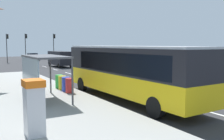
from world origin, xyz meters
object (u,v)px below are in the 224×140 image
recycling_bin_yellow (62,83)px  recycling_bin_green (59,81)px  bus (127,69)px  ticket_machine (34,107)px  recycling_bin_blue (66,84)px  bus_shelter (40,66)px  white_van (60,58)px  recycling_bin_red (70,86)px  traffic_light_near_side (54,43)px  sedan_near (33,57)px  traffic_light_median (26,43)px  traffic_light_far_side (7,43)px

recycling_bin_yellow → recycling_bin_green: size_ratio=1.00×
bus → ticket_machine: (-6.28, -3.61, -0.67)m
recycling_bin_blue → bus_shelter: 3.30m
white_van → recycling_bin_red: size_ratio=5.54×
traffic_light_near_side → bus_shelter: bearing=-108.8°
sedan_near → traffic_light_median: bearing=-122.6°
ticket_machine → bus_shelter: 5.62m
recycling_bin_green → traffic_light_near_side: traffic_light_near_side is taller
ticket_machine → recycling_bin_red: 7.62m
ticket_machine → bus_shelter: (1.58, 5.31, 0.93)m
white_van → recycling_bin_yellow: 20.22m
recycling_bin_green → bus_shelter: 4.29m
recycling_bin_red → traffic_light_far_side: (1.10, 34.47, 2.84)m
bus → recycling_bin_red: (-2.49, 2.98, -1.19)m
bus → recycling_bin_yellow: (-2.49, 4.38, -1.19)m
sedan_near → bus_shelter: size_ratio=1.12×
white_van → recycling_bin_red: (-6.40, -20.56, -0.69)m
ticket_machine → bus_shelter: bearing=73.4°
recycling_bin_yellow → traffic_light_median: size_ratio=0.18×
recycling_bin_yellow → traffic_light_median: 34.30m
recycling_bin_blue → bus_shelter: (-2.21, -1.98, 1.44)m
recycling_bin_yellow → traffic_light_far_side: traffic_light_far_side is taller
sedan_near → bus_shelter: 40.49m
white_van → recycling_bin_blue: 20.88m
recycling_bin_red → recycling_bin_green: same height
ticket_machine → white_van: bearing=69.4°
recycling_bin_red → traffic_light_median: bearing=82.6°
bus → ticket_machine: bus is taller
sedan_near → ticket_machine: bearing=-102.9°
recycling_bin_green → traffic_light_far_side: size_ratio=0.18×
recycling_bin_yellow → traffic_light_median: traffic_light_median is taller
recycling_bin_blue → sedan_near: bearing=80.2°
sedan_near → traffic_light_near_side: bearing=-55.1°
ticket_machine → recycling_bin_yellow: bearing=64.6°
traffic_light_near_side → bus_shelter: traffic_light_near_side is taller
ticket_machine → sedan_near: bearing=77.1°
bus → traffic_light_far_side: traffic_light_far_side is taller
ticket_machine → traffic_light_far_side: 41.41m
recycling_bin_red → traffic_light_near_side: (9.69, 33.67, 2.93)m
bus → traffic_light_near_side: traffic_light_near_side is taller
ticket_machine → traffic_light_far_side: size_ratio=0.37×
traffic_light_median → bus_shelter: traffic_light_median is taller
ticket_machine → traffic_light_far_side: bearing=83.2°
recycling_bin_blue → recycling_bin_yellow: (0.00, 0.70, 0.00)m
ticket_machine → recycling_bin_green: 9.49m
sedan_near → recycling_bin_yellow: (-6.50, -36.85, -0.14)m
sedan_near → ticket_machine: (-10.29, -44.83, 0.38)m
white_van → sedan_near: size_ratio=1.18×
traffic_light_median → traffic_light_near_side: bearing=-17.4°
ticket_machine → recycling_bin_red: (3.80, 6.59, -0.52)m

